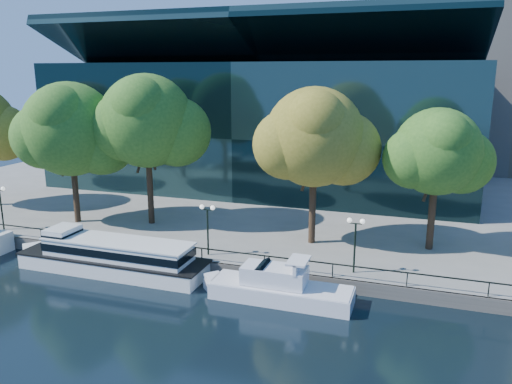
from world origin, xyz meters
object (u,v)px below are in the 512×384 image
(tour_boat, at_px, (108,255))
(lamp_1, at_px, (207,218))
(cruiser_near, at_px, (275,286))
(tree_2, at_px, (148,123))
(lamp_2, at_px, (355,233))
(tree_3, at_px, (316,139))
(tree_4, at_px, (439,154))
(tree_1, at_px, (72,131))
(lamp_0, at_px, (0,198))

(tour_boat, bearing_deg, lamp_1, 25.21)
(cruiser_near, bearing_deg, tree_2, 146.24)
(tour_boat, distance_m, lamp_2, 18.75)
(tree_3, bearing_deg, lamp_2, -52.66)
(tour_boat, height_order, lamp_2, lamp_2)
(tree_4, bearing_deg, tree_1, -175.23)
(cruiser_near, bearing_deg, tree_1, 159.51)
(cruiser_near, relative_size, tree_1, 0.80)
(tree_2, relative_size, lamp_2, 3.45)
(tree_3, distance_m, lamp_0, 28.64)
(tree_1, distance_m, tree_2, 7.25)
(lamp_0, relative_size, lamp_1, 1.00)
(tree_3, bearing_deg, lamp_0, -169.01)
(tour_boat, xyz_separation_m, tree_4, (23.55, 10.14, 7.48))
(tour_boat, height_order, lamp_0, lamp_0)
(lamp_1, bearing_deg, tour_boat, -154.79)
(tour_boat, height_order, tree_4, tree_4)
(tour_boat, height_order, cruiser_near, tour_boat)
(tour_boat, bearing_deg, cruiser_near, -3.12)
(lamp_0, xyz_separation_m, lamp_1, (20.30, 0.00, 0.00))
(tree_3, height_order, lamp_1, tree_3)
(tree_4, height_order, lamp_1, tree_4)
(tree_2, height_order, tree_3, tree_2)
(tree_3, bearing_deg, tree_4, 9.25)
(cruiser_near, relative_size, lamp_2, 2.63)
(tree_4, xyz_separation_m, lamp_2, (-5.28, -6.88, -4.83))
(lamp_0, bearing_deg, tour_boat, -13.74)
(tree_3, xyz_separation_m, tree_4, (9.36, 1.52, -0.91))
(tree_1, relative_size, tree_4, 1.16)
(lamp_1, bearing_deg, tree_1, 164.66)
(cruiser_near, bearing_deg, lamp_0, 171.54)
(tree_3, bearing_deg, cruiser_near, -93.65)
(tree_4, bearing_deg, tree_3, -170.75)
(cruiser_near, xyz_separation_m, tree_3, (0.60, 9.36, 8.77))
(tree_1, distance_m, lamp_1, 16.89)
(tree_1, height_order, lamp_0, tree_1)
(lamp_0, height_order, lamp_2, same)
(tree_2, xyz_separation_m, tree_4, (24.98, 0.84, -1.66))
(tree_2, xyz_separation_m, tree_3, (15.62, -0.68, -0.75))
(cruiser_near, xyz_separation_m, tree_4, (9.96, 10.88, 7.85))
(tour_boat, bearing_deg, tree_1, 138.34)
(lamp_0, bearing_deg, cruiser_near, -8.46)
(tree_1, bearing_deg, lamp_1, -15.34)
(cruiser_near, distance_m, lamp_2, 6.86)
(tree_3, relative_size, lamp_2, 3.20)
(lamp_0, bearing_deg, tree_2, 26.82)
(tree_2, distance_m, tree_3, 15.65)
(tour_boat, relative_size, tree_1, 1.25)
(cruiser_near, bearing_deg, tour_boat, 176.88)
(tour_boat, height_order, tree_3, tree_3)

